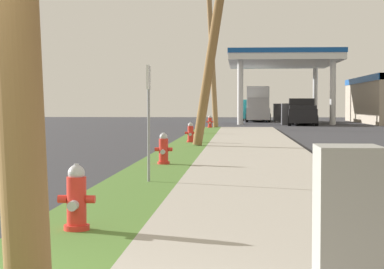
# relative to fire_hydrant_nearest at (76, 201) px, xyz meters

# --- Properties ---
(fire_hydrant_nearest) EXTENTS (0.42, 0.38, 0.74)m
(fire_hydrant_nearest) POSITION_rel_fire_hydrant_nearest_xyz_m (0.00, 0.00, 0.00)
(fire_hydrant_nearest) COLOR red
(fire_hydrant_nearest) RESTS_ON grass_verge
(fire_hydrant_second) EXTENTS (0.42, 0.38, 0.74)m
(fire_hydrant_second) POSITION_rel_fire_hydrant_nearest_xyz_m (0.04, 8.80, 0.00)
(fire_hydrant_second) COLOR red
(fire_hydrant_second) RESTS_ON grass_verge
(fire_hydrant_third) EXTENTS (0.42, 0.37, 0.74)m
(fire_hydrant_third) POSITION_rel_fire_hydrant_nearest_xyz_m (0.02, 18.47, 0.00)
(fire_hydrant_third) COLOR red
(fire_hydrant_third) RESTS_ON grass_verge
(fire_hydrant_fourth) EXTENTS (0.42, 0.37, 0.74)m
(fire_hydrant_fourth) POSITION_rel_fire_hydrant_nearest_xyz_m (-0.04, 26.54, 0.00)
(fire_hydrant_fourth) COLOR red
(fire_hydrant_fourth) RESTS_ON grass_verge
(fire_hydrant_fifth) EXTENTS (0.42, 0.38, 0.74)m
(fire_hydrant_fifth) POSITION_rel_fire_hydrant_nearest_xyz_m (0.06, 35.12, 0.00)
(fire_hydrant_fifth) COLOR red
(fire_hydrant_fifth) RESTS_ON grass_verge
(utility_pole_background) EXTENTS (1.40, 0.37, 9.32)m
(utility_pole_background) POSITION_rel_fire_hydrant_nearest_xyz_m (0.14, 35.81, 4.42)
(utility_pole_background) COLOR #937047
(utility_pole_background) RESTS_ON grass_verge
(utility_cabinet) EXTENTS (0.53, 0.64, 1.10)m
(utility_cabinet) POSITION_rel_fire_hydrant_nearest_xyz_m (2.63, -2.48, 0.18)
(utility_cabinet) COLOR slate
(utility_cabinet) RESTS_ON sidewalk_slab
(street_sign_post) EXTENTS (0.05, 0.36, 2.12)m
(street_sign_post) POSITION_rel_fire_hydrant_nearest_xyz_m (0.17, 5.03, 1.19)
(street_sign_post) COLOR gray
(street_sign_post) RESTS_ON grass_verge
(gas_station_canopy) EXTENTS (16.95, 16.23, 5.72)m
(gas_station_canopy) POSITION_rel_fire_hydrant_nearest_xyz_m (12.69, 51.73, 2.20)
(gas_station_canopy) COLOR silver
(gas_station_canopy) RESTS_ON ground
(car_tan_by_near_pump) EXTENTS (1.98, 4.52, 1.57)m
(car_tan_by_near_pump) POSITION_rel_fire_hydrant_nearest_xyz_m (6.76, 48.19, 0.28)
(car_tan_by_near_pump) COLOR tan
(car_tan_by_near_pump) RESTS_ON ground
(truck_black_at_forecourt) EXTENTS (2.38, 5.50, 1.97)m
(truck_black_at_forecourt) POSITION_rel_fire_hydrant_nearest_xyz_m (6.44, 44.79, 0.47)
(truck_black_at_forecourt) COLOR black
(truck_black_at_forecourt) RESTS_ON ground
(truck_teal_on_apron) EXTENTS (2.56, 5.56, 1.97)m
(truck_teal_on_apron) POSITION_rel_fire_hydrant_nearest_xyz_m (3.29, 59.18, 0.47)
(truck_teal_on_apron) COLOR #197075
(truck_teal_on_apron) RESTS_ON ground
(truck_silver_at_far_bay) EXTENTS (2.20, 6.43, 3.11)m
(truck_silver_at_far_bay) POSITION_rel_fire_hydrant_nearest_xyz_m (3.49, 55.27, 1.04)
(truck_silver_at_far_bay) COLOR #BCBCC1
(truck_silver_at_far_bay) RESTS_ON ground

